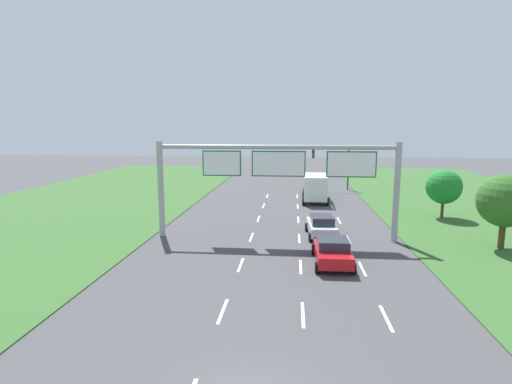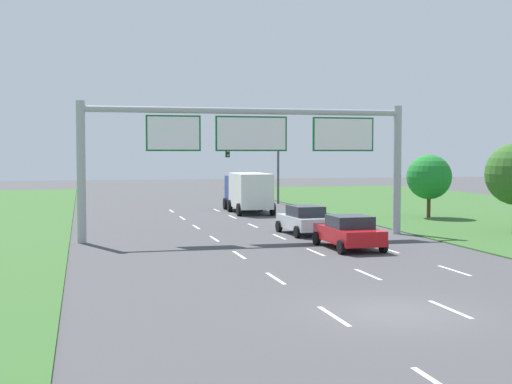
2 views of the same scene
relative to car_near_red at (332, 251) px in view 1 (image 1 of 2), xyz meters
name	(u,v)px [view 1 (image 1 of 2)]	position (x,y,z in m)	size (l,w,h in m)	color
lane_dashes_inner_left	(233,285)	(-5.36, -3.71, -0.78)	(0.14, 56.40, 0.01)	white
lane_dashes_inner_right	(302,287)	(-1.86, -3.71, -0.78)	(0.14, 56.40, 0.01)	white
lane_dashes_slip	(372,290)	(1.64, -3.71, -0.78)	(0.14, 56.40, 0.01)	white
car_near_red	(332,251)	(0.00, 0.00, 0.00)	(2.25, 4.40, 1.55)	red
car_lead_silver	(322,226)	(-0.23, 6.03, 0.01)	(2.33, 4.16, 1.58)	silver
box_truck	(315,186)	(0.01, 20.70, 0.83)	(2.80, 7.20, 2.94)	navy
sign_gantry	(280,171)	(-3.34, 5.15, 4.17)	(17.24, 0.44, 7.00)	#9EA0A5
traffic_light_mast	(333,160)	(2.73, 29.00, 3.08)	(4.76, 0.49, 5.60)	#47494F
roadside_tree_mid	(505,201)	(11.33, 3.86, 2.48)	(3.46, 3.46, 5.01)	#513823
roadside_tree_far	(444,187)	(10.84, 13.11, 2.02)	(3.03, 3.03, 4.33)	#513823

